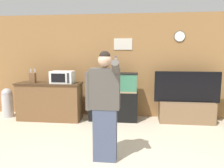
{
  "coord_description": "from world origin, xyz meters",
  "views": [
    {
      "loc": [
        0.32,
        -2.6,
        1.64
      ],
      "look_at": [
        -0.16,
        1.48,
        1.05
      ],
      "focal_mm": 35.0,
      "sensor_mm": 36.0,
      "label": 1
    }
  ],
  "objects_px": {
    "tv_on_stand": "(186,107)",
    "aquarium_on_stand": "(113,97)",
    "trash_bin": "(7,102)",
    "knife_block": "(33,78)",
    "counter_island": "(50,101)",
    "person_standing": "(104,105)",
    "microwave": "(63,77)"
  },
  "relations": [
    {
      "from": "knife_block",
      "to": "tv_on_stand",
      "type": "distance_m",
      "value": 3.75
    },
    {
      "from": "knife_block",
      "to": "aquarium_on_stand",
      "type": "bearing_deg",
      "value": 4.53
    },
    {
      "from": "microwave",
      "to": "knife_block",
      "type": "relative_size",
      "value": 1.56
    },
    {
      "from": "knife_block",
      "to": "trash_bin",
      "type": "bearing_deg",
      "value": 170.2
    },
    {
      "from": "microwave",
      "to": "trash_bin",
      "type": "bearing_deg",
      "value": 175.45
    },
    {
      "from": "counter_island",
      "to": "trash_bin",
      "type": "xyz_separation_m",
      "value": [
        -1.18,
        0.1,
        -0.08
      ]
    },
    {
      "from": "aquarium_on_stand",
      "to": "trash_bin",
      "type": "relative_size",
      "value": 1.57
    },
    {
      "from": "counter_island",
      "to": "person_standing",
      "type": "distance_m",
      "value": 2.53
    },
    {
      "from": "tv_on_stand",
      "to": "trash_bin",
      "type": "height_order",
      "value": "tv_on_stand"
    },
    {
      "from": "counter_island",
      "to": "tv_on_stand",
      "type": "bearing_deg",
      "value": 2.55
    },
    {
      "from": "knife_block",
      "to": "person_standing",
      "type": "relative_size",
      "value": 0.21
    },
    {
      "from": "person_standing",
      "to": "aquarium_on_stand",
      "type": "bearing_deg",
      "value": 92.4
    },
    {
      "from": "aquarium_on_stand",
      "to": "tv_on_stand",
      "type": "bearing_deg",
      "value": 0.84
    },
    {
      "from": "counter_island",
      "to": "aquarium_on_stand",
      "type": "relative_size",
      "value": 1.34
    },
    {
      "from": "aquarium_on_stand",
      "to": "person_standing",
      "type": "height_order",
      "value": "person_standing"
    },
    {
      "from": "knife_block",
      "to": "tv_on_stand",
      "type": "height_order",
      "value": "knife_block"
    },
    {
      "from": "knife_block",
      "to": "aquarium_on_stand",
      "type": "relative_size",
      "value": 0.3
    },
    {
      "from": "tv_on_stand",
      "to": "person_standing",
      "type": "height_order",
      "value": "person_standing"
    },
    {
      "from": "person_standing",
      "to": "trash_bin",
      "type": "xyz_separation_m",
      "value": [
        -2.82,
        1.98,
        -0.49
      ]
    },
    {
      "from": "microwave",
      "to": "knife_block",
      "type": "height_order",
      "value": "knife_block"
    },
    {
      "from": "tv_on_stand",
      "to": "counter_island",
      "type": "bearing_deg",
      "value": -177.45
    },
    {
      "from": "aquarium_on_stand",
      "to": "trash_bin",
      "type": "distance_m",
      "value": 2.74
    },
    {
      "from": "tv_on_stand",
      "to": "aquarium_on_stand",
      "type": "bearing_deg",
      "value": -179.16
    },
    {
      "from": "aquarium_on_stand",
      "to": "counter_island",
      "type": "bearing_deg",
      "value": -175.55
    },
    {
      "from": "microwave",
      "to": "knife_block",
      "type": "bearing_deg",
      "value": -178.93
    },
    {
      "from": "person_standing",
      "to": "microwave",
      "type": "bearing_deg",
      "value": 124.72
    },
    {
      "from": "microwave",
      "to": "tv_on_stand",
      "type": "height_order",
      "value": "tv_on_stand"
    },
    {
      "from": "aquarium_on_stand",
      "to": "microwave",
      "type": "bearing_deg",
      "value": -173.35
    },
    {
      "from": "counter_island",
      "to": "microwave",
      "type": "bearing_deg",
      "value": -3.15
    },
    {
      "from": "aquarium_on_stand",
      "to": "trash_bin",
      "type": "xyz_separation_m",
      "value": [
        -2.73,
        -0.02,
        -0.2
      ]
    },
    {
      "from": "counter_island",
      "to": "knife_block",
      "type": "height_order",
      "value": "knife_block"
    },
    {
      "from": "microwave",
      "to": "aquarium_on_stand",
      "type": "distance_m",
      "value": 1.3
    }
  ]
}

